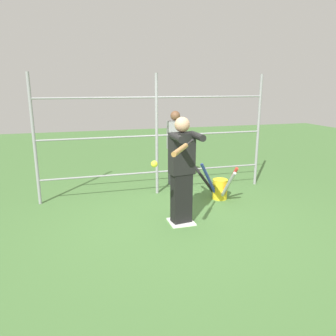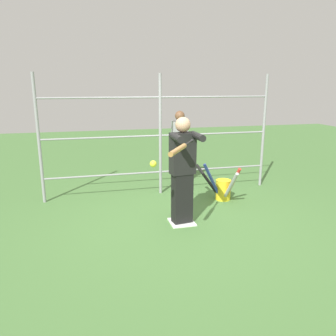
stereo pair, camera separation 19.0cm
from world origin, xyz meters
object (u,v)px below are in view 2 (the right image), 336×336
at_px(batter, 183,168).
at_px(softball_in_flight, 153,164).
at_px(bat_bucket, 223,188).
at_px(bystander_behind_fence, 180,147).
at_px(baseball_bat_swinging, 180,149).

bearing_deg(batter, softball_in_flight, 41.89).
distance_m(batter, softball_in_flight, 0.81).
height_order(batter, bat_bucket, batter).
relative_size(bat_bucket, bystander_behind_fence, 0.59).
bearing_deg(bystander_behind_fence, bat_bucket, 112.77).
height_order(baseball_bat_swinging, bat_bucket, baseball_bat_swinging).
distance_m(batter, bat_bucket, 1.56).
bearing_deg(bat_bucket, batter, 39.17).
bearing_deg(softball_in_flight, bystander_behind_fence, -113.15).
relative_size(batter, baseball_bat_swinging, 2.36).
relative_size(baseball_bat_swinging, bystander_behind_fence, 0.44).
bearing_deg(bystander_behind_fence, baseball_bat_swinging, 74.05).
height_order(batter, baseball_bat_swinging, batter).
height_order(bat_bucket, bystander_behind_fence, bystander_behind_fence).
relative_size(baseball_bat_swinging, softball_in_flight, 7.70).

